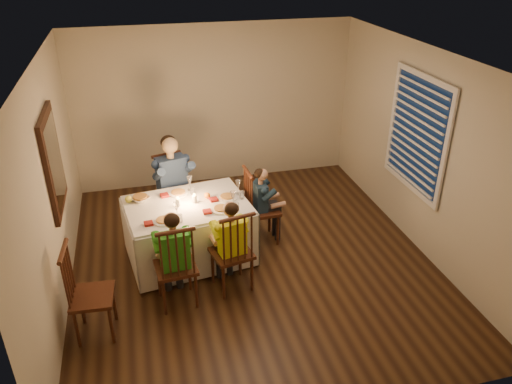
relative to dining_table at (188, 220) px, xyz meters
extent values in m
plane|color=black|center=(0.77, -0.25, -0.57)|extent=(5.00, 5.00, 0.00)
cube|color=beige|center=(-1.48, -0.25, 0.73)|extent=(0.02, 5.00, 2.60)
cube|color=beige|center=(3.02, -0.25, 0.73)|extent=(0.02, 5.00, 2.60)
cube|color=beige|center=(0.77, 2.25, 0.73)|extent=(4.50, 0.02, 2.60)
plane|color=white|center=(0.77, -0.25, 2.03)|extent=(5.00, 5.00, 0.00)
cube|color=silver|center=(0.00, 0.00, 0.21)|extent=(1.61, 1.25, 0.04)
cube|color=silver|center=(-0.07, 0.53, -0.17)|extent=(1.51, 0.22, 0.73)
cube|color=silver|center=(0.07, -0.53, -0.17)|extent=(1.51, 0.22, 0.73)
cube|color=silver|center=(0.74, 0.10, -0.17)|extent=(0.17, 1.09, 0.73)
cube|color=silver|center=(-0.74, -0.10, -0.17)|extent=(0.17, 1.09, 0.73)
cylinder|color=silver|center=(-0.07, 0.30, 0.24)|extent=(0.29, 0.29, 0.02)
cylinder|color=silver|center=(-0.31, -0.36, 0.24)|extent=(0.29, 0.29, 0.02)
cylinder|color=silver|center=(0.39, -0.25, 0.24)|extent=(0.29, 0.29, 0.02)
cylinder|color=silver|center=(0.52, 0.03, 0.24)|extent=(0.29, 0.29, 0.02)
cylinder|color=white|center=(-0.11, -0.01, 0.28)|extent=(0.06, 0.06, 0.10)
cylinder|color=white|center=(0.10, 0.01, 0.28)|extent=(0.06, 0.06, 0.10)
sphere|color=yellow|center=(-0.70, 0.23, 0.27)|extent=(0.09, 0.09, 0.09)
sphere|color=orange|center=(0.27, 0.09, 0.27)|extent=(0.08, 0.08, 0.08)
imported|color=silver|center=(-0.55, 0.23, 0.26)|extent=(0.31, 0.31, 0.06)
cube|color=black|center=(-1.45, 0.05, 0.93)|extent=(0.05, 0.95, 1.15)
cube|color=white|center=(-1.43, 0.05, 0.93)|extent=(0.01, 0.78, 0.98)
cube|color=#0D1C36|center=(3.00, -0.15, 0.93)|extent=(0.01, 1.20, 1.40)
cube|color=white|center=(2.98, -0.15, 0.93)|extent=(0.03, 1.34, 1.54)
camera|label=1|loc=(-0.50, -5.47, 3.22)|focal=35.00mm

